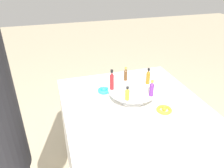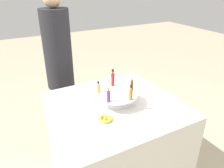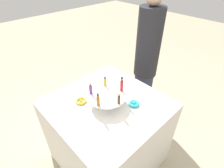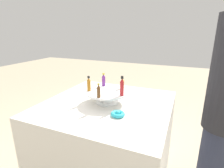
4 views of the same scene
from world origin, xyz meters
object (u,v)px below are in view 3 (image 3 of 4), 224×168
at_px(bottle_gold, 105,82).
at_px(bottle_purple, 91,89).
at_px(ribbon_bow_gold, 81,101).
at_px(bottle_brown, 119,99).
at_px(ribbon_bow_teal, 134,104).
at_px(bottle_amber, 98,100).
at_px(display_stand, 107,98).
at_px(bottle_red, 122,85).
at_px(person_figure, 146,63).

distance_m(bottle_gold, bottle_purple, 0.16).
bearing_deg(bottle_gold, ribbon_bow_gold, 75.75).
distance_m(bottle_brown, ribbon_bow_teal, 0.19).
height_order(bottle_amber, bottle_brown, bottle_amber).
relative_size(bottle_brown, ribbon_bow_gold, 1.02).
distance_m(display_stand, bottle_purple, 0.15).
bearing_deg(bottle_purple, bottle_brown, -161.32).
xyz_separation_m(bottle_gold, bottle_red, (-0.15, -0.05, 0.02)).
bearing_deg(bottle_brown, bottle_amber, 54.68).
relative_size(bottle_purple, bottle_brown, 1.10).
bearing_deg(bottle_red, bottle_amber, 90.68).
xyz_separation_m(bottle_amber, bottle_brown, (-0.09, -0.13, -0.01)).
relative_size(ribbon_bow_gold, person_figure, 0.06).
bearing_deg(bottle_amber, ribbon_bow_gold, 6.08).
relative_size(display_stand, bottle_brown, 3.23).
bearing_deg(bottle_purple, bottle_amber, 162.68).
height_order(ribbon_bow_gold, person_figure, person_figure).
bearing_deg(bottle_brown, display_stand, 0.68).
height_order(bottle_gold, bottle_purple, bottle_purple).
xyz_separation_m(bottle_purple, bottle_brown, (-0.24, -0.08, -0.00)).
relative_size(display_stand, bottle_gold, 3.58).
distance_m(bottle_amber, bottle_red, 0.25).
xyz_separation_m(bottle_red, person_figure, (0.24, -0.66, -0.15)).
distance_m(bottle_purple, ribbon_bow_teal, 0.38).
relative_size(bottle_amber, bottle_red, 0.81).
height_order(ribbon_bow_teal, person_figure, person_figure).
xyz_separation_m(bottle_gold, bottle_amber, (-0.15, 0.20, 0.01)).
bearing_deg(person_figure, ribbon_bow_gold, -12.19).
height_order(display_stand, person_figure, person_figure).
xyz_separation_m(bottle_purple, bottle_amber, (-0.15, 0.05, 0.00)).
bearing_deg(person_figure, display_stand, 0.00).
xyz_separation_m(display_stand, bottle_amber, (-0.04, 0.13, 0.08)).
relative_size(display_stand, ribbon_bow_gold, 3.28).
relative_size(display_stand, bottle_amber, 2.81).
distance_m(bottle_brown, person_figure, 0.86).
height_order(bottle_amber, person_figure, person_figure).
height_order(bottle_purple, ribbon_bow_gold, bottle_purple).
height_order(bottle_purple, bottle_amber, bottle_amber).
bearing_deg(bottle_amber, bottle_gold, -53.32).
bearing_deg(bottle_red, bottle_gold, 18.68).
xyz_separation_m(display_stand, bottle_purple, (0.11, 0.08, 0.08)).
xyz_separation_m(bottle_amber, person_figure, (0.24, -0.91, -0.14)).
bearing_deg(display_stand, bottle_gold, -35.32).
xyz_separation_m(bottle_purple, bottle_red, (-0.15, -0.21, 0.01)).
xyz_separation_m(bottle_brown, person_figure, (0.33, -0.79, -0.14)).
bearing_deg(display_stand, bottle_amber, 108.68).
bearing_deg(display_stand, ribbon_bow_teal, -138.20).
bearing_deg(ribbon_bow_gold, bottle_gold, -104.25).
relative_size(display_stand, ribbon_bow_teal, 3.50).
height_order(display_stand, ribbon_bow_gold, display_stand).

